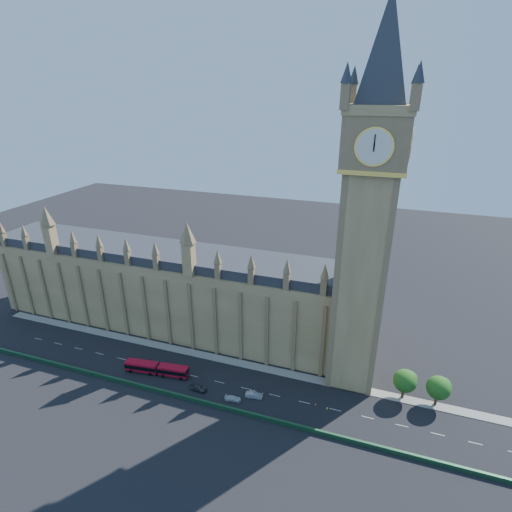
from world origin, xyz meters
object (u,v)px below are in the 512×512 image
(red_bus, at_px, (157,369))
(car_grey, at_px, (198,388))
(car_white, at_px, (233,399))
(car_silver, at_px, (254,395))

(red_bus, relative_size, car_grey, 3.92)
(car_white, bearing_deg, red_bus, 75.82)
(car_grey, bearing_deg, car_white, -88.26)
(red_bus, bearing_deg, car_silver, -6.94)
(car_silver, bearing_deg, car_white, 113.50)
(car_silver, xyz_separation_m, car_white, (-4.82, -2.88, -0.13))
(red_bus, height_order, car_silver, red_bus)
(car_grey, bearing_deg, red_bus, 85.63)
(red_bus, distance_m, car_white, 24.66)
(red_bus, height_order, car_white, red_bus)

